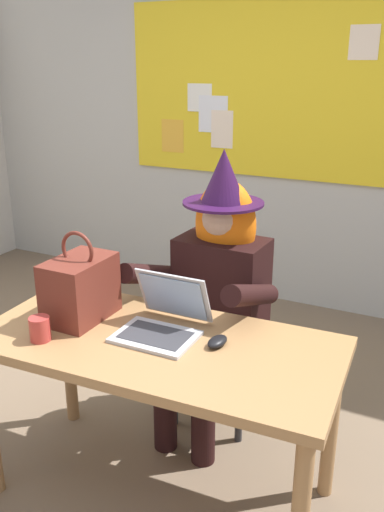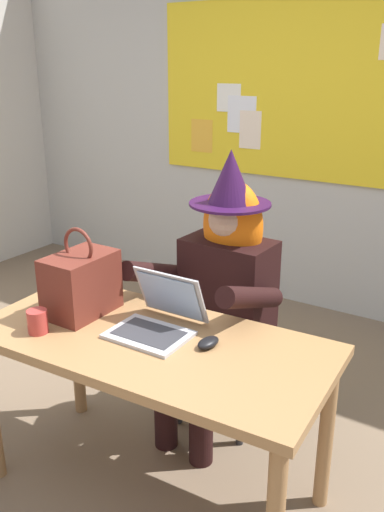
% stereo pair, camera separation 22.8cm
% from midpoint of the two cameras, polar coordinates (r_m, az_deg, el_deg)
% --- Properties ---
extents(ground_plane, '(24.00, 24.00, 0.00)m').
position_cam_midpoint_polar(ground_plane, '(2.66, -9.77, -21.50)').
color(ground_plane, '#75604C').
extents(wall_back_bulletin, '(5.45, 2.38, 2.80)m').
position_cam_midpoint_polar(wall_back_bulletin, '(3.96, 8.34, 14.76)').
color(wall_back_bulletin, '#B2B2AD').
rests_on(wall_back_bulletin, ground).
extents(desk_main, '(1.44, 0.74, 0.73)m').
position_cam_midpoint_polar(desk_main, '(2.18, -6.66, -10.97)').
color(desk_main, '#A37547').
rests_on(desk_main, ground).
extents(chair_at_desk, '(0.44, 0.44, 0.88)m').
position_cam_midpoint_polar(chair_at_desk, '(2.79, 1.09, -6.98)').
color(chair_at_desk, black).
rests_on(chair_at_desk, ground).
extents(person_costumed, '(0.61, 0.66, 1.37)m').
position_cam_midpoint_polar(person_costumed, '(2.57, 0.01, -2.58)').
color(person_costumed, black).
rests_on(person_costumed, ground).
extents(laptop, '(0.31, 0.32, 0.23)m').
position_cam_midpoint_polar(laptop, '(2.17, -6.11, -6.77)').
color(laptop, '#B7B7BC').
rests_on(laptop, desk_main).
extents(computer_mouse, '(0.07, 0.11, 0.03)m').
position_cam_midpoint_polar(computer_mouse, '(2.07, -0.51, -9.01)').
color(computer_mouse, black).
rests_on(computer_mouse, desk_main).
extents(handbag, '(0.20, 0.30, 0.38)m').
position_cam_midpoint_polar(handbag, '(2.31, -14.41, -3.29)').
color(handbag, maroon).
rests_on(handbag, desk_main).
extents(coffee_mug, '(0.08, 0.08, 0.09)m').
position_cam_midpoint_polar(coffee_mug, '(2.21, -18.51, -7.30)').
color(coffee_mug, '#B23833').
rests_on(coffee_mug, desk_main).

